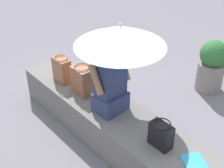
{
  "coord_description": "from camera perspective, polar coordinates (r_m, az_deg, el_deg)",
  "views": [
    {
      "loc": [
        -2.18,
        1.89,
        2.66
      ],
      "look_at": [
        0.02,
        0.0,
        0.8
      ],
      "focal_mm": 51.6,
      "sensor_mm": 36.0,
      "label": 1
    }
  ],
  "objects": [
    {
      "name": "handbag_black",
      "position": [
        3.15,
        8.66,
        -8.9
      ],
      "size": [
        0.23,
        0.17,
        0.28
      ],
      "color": "black",
      "rests_on": "stone_bench"
    },
    {
      "name": "planter_far",
      "position": [
        4.82,
        17.23,
        3.13
      ],
      "size": [
        0.39,
        0.39,
        0.78
      ],
      "color": "gray",
      "rests_on": "ground"
    },
    {
      "name": "ground_plane",
      "position": [
        3.92,
        0.26,
        -9.95
      ],
      "size": [
        14.0,
        14.0,
        0.0
      ],
      "primitive_type": "plane",
      "color": "slate"
    },
    {
      "name": "person_seated",
      "position": [
        3.43,
        -0.29,
        0.65
      ],
      "size": [
        0.3,
        0.48,
        0.9
      ],
      "color": "navy",
      "rests_on": "stone_bench"
    },
    {
      "name": "magazine",
      "position": [
        3.12,
        14.58,
        -13.6
      ],
      "size": [
        0.34,
        0.31,
        0.01
      ],
      "primitive_type": "cube",
      "rotation": [
        0.0,
        0.0,
        -0.48
      ],
      "color": "#339ED1",
      "rests_on": "stone_bench"
    },
    {
      "name": "tote_bag_canvas",
      "position": [
        4.11,
        -8.88,
        2.49
      ],
      "size": [
        0.24,
        0.18,
        0.35
      ],
      "color": "brown",
      "rests_on": "stone_bench"
    },
    {
      "name": "parasol",
      "position": [
        3.19,
        1.47,
        8.55
      ],
      "size": [
        0.94,
        0.94,
        1.04
      ],
      "color": "#B7B7BC",
      "rests_on": "stone_bench"
    },
    {
      "name": "shoulder_bag_spare",
      "position": [
        3.86,
        -5.27,
        0.71
      ],
      "size": [
        0.26,
        0.19,
        0.36
      ],
      "color": "brown",
      "rests_on": "stone_bench"
    },
    {
      "name": "stone_bench",
      "position": [
        3.77,
        0.27,
        -7.45
      ],
      "size": [
        2.97,
        0.62,
        0.45
      ],
      "primitive_type": "cube",
      "color": "slate",
      "rests_on": "ground"
    }
  ]
}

